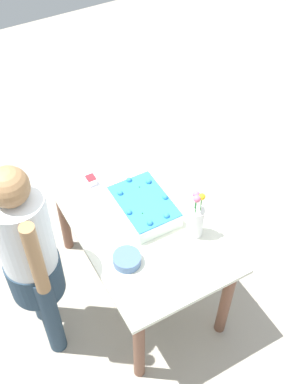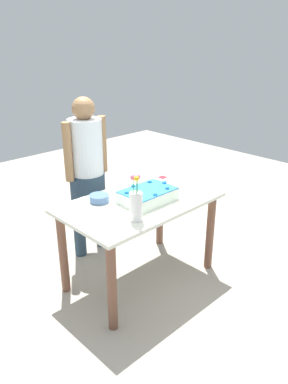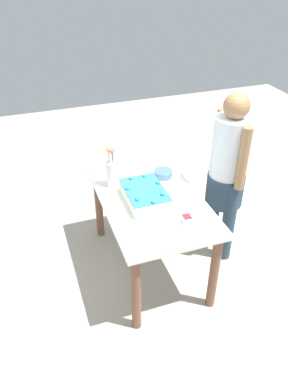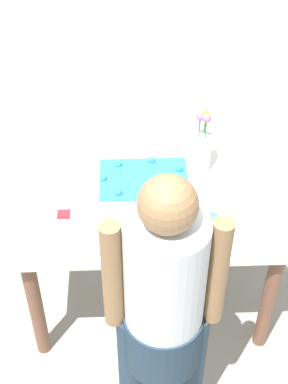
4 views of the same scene
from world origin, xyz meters
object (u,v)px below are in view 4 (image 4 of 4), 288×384
object	(u,v)px
serving_plate_with_slice	(65,221)
flower_vase	(201,149)
person_standing	(164,306)
sheet_cake	(144,186)
fruit_bowl	(208,228)
cake_knife	(248,193)

from	to	relation	value
serving_plate_with_slice	flower_vase	world-z (taller)	flower_vase
person_standing	serving_plate_with_slice	bearing A→B (deg)	36.99
flower_vase	person_standing	size ratio (longest dim) A/B	0.23
sheet_cake	fruit_bowl	bearing A→B (deg)	136.57
sheet_cake	person_standing	xyz separation A→B (m)	(-0.05, 0.74, 0.06)
flower_vase	person_standing	world-z (taller)	person_standing
person_standing	fruit_bowl	bearing A→B (deg)	-26.02
sheet_cake	person_standing	world-z (taller)	person_standing
sheet_cake	cake_knife	world-z (taller)	sheet_cake
sheet_cake	cake_knife	xyz separation A→B (m)	(-0.50, 0.02, -0.05)
sheet_cake	fruit_bowl	distance (m)	0.39
sheet_cake	serving_plate_with_slice	world-z (taller)	sheet_cake
serving_plate_with_slice	fruit_bowl	world-z (taller)	serving_plate_with_slice
flower_vase	fruit_bowl	size ratio (longest dim) A/B	2.17
cake_knife	person_standing	size ratio (longest dim) A/B	0.16
serving_plate_with_slice	person_standing	bearing A→B (deg)	126.99
flower_vase	person_standing	distance (m)	0.95
serving_plate_with_slice	cake_knife	distance (m)	0.89
sheet_cake	person_standing	size ratio (longest dim) A/B	0.28
cake_knife	fruit_bowl	xyz separation A→B (m)	(0.22, 0.25, 0.03)
sheet_cake	cake_knife	distance (m)	0.51
fruit_bowl	person_standing	world-z (taller)	person_standing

